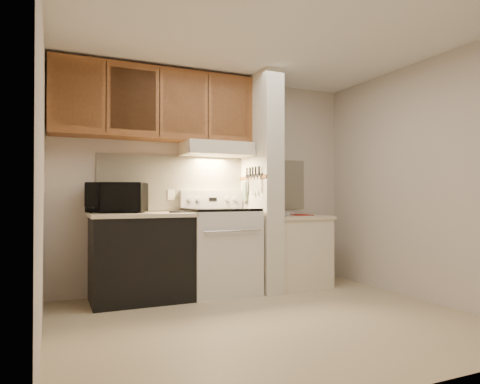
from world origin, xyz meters
TOP-DOWN VIEW (x-y plane):
  - floor at (0.00, 0.00)m, footprint 3.60×3.60m
  - ceiling at (0.00, 0.00)m, footprint 3.60×3.60m
  - wall_back at (0.00, 1.50)m, footprint 3.60×2.50m
  - wall_left at (-1.80, 0.00)m, footprint 0.02×3.00m
  - wall_right at (1.80, 0.00)m, footprint 0.02×3.00m
  - backsplash at (0.00, 1.49)m, footprint 2.60×0.02m
  - range_body at (0.00, 1.16)m, footprint 0.76×0.65m
  - oven_window at (0.00, 0.84)m, footprint 0.50×0.01m
  - oven_handle at (0.00, 0.80)m, footprint 0.65×0.02m
  - cooktop at (0.00, 1.16)m, footprint 0.74×0.64m
  - range_backguard at (0.00, 1.44)m, footprint 0.76×0.08m
  - range_display at (0.00, 1.40)m, footprint 0.10×0.01m
  - range_knob_left_outer at (-0.28, 1.40)m, footprint 0.05×0.02m
  - range_knob_left_inner at (-0.18, 1.40)m, footprint 0.05×0.02m
  - range_knob_right_inner at (0.18, 1.40)m, footprint 0.05×0.02m
  - range_knob_right_outer at (0.28, 1.40)m, footprint 0.05×0.02m
  - dishwasher_front at (-0.88, 1.17)m, footprint 1.00×0.63m
  - left_countertop at (-0.88, 1.17)m, footprint 1.04×0.67m
  - spoon_rest at (-0.48, 1.06)m, footprint 0.25×0.09m
  - teal_jar at (-1.23, 1.39)m, footprint 0.11×0.11m
  - outlet at (-0.48, 1.48)m, footprint 0.08×0.01m
  - microwave at (-1.10, 1.31)m, footprint 0.67×0.58m
  - partition_pillar at (0.51, 1.15)m, footprint 0.22×0.70m
  - pillar_trim at (0.39, 1.15)m, footprint 0.01×0.70m
  - knife_strip at (0.39, 1.10)m, footprint 0.02×0.42m
  - knife_blade_a at (0.38, 0.94)m, footprint 0.01×0.03m
  - knife_handle_a at (0.38, 0.94)m, footprint 0.02×0.02m
  - knife_blade_b at (0.38, 1.02)m, footprint 0.01×0.04m
  - knife_handle_b at (0.38, 1.03)m, footprint 0.02×0.02m
  - knife_blade_c at (0.38, 1.10)m, footprint 0.01×0.04m
  - knife_handle_c at (0.38, 1.10)m, footprint 0.02×0.02m
  - knife_blade_d at (0.38, 1.17)m, footprint 0.01×0.04m
  - knife_handle_d at (0.38, 1.17)m, footprint 0.02×0.02m
  - knife_blade_e at (0.38, 1.27)m, footprint 0.01×0.04m
  - knife_handle_e at (0.38, 1.26)m, footprint 0.02×0.02m
  - oven_mitt at (0.38, 1.32)m, footprint 0.03×0.10m
  - right_cab_base at (0.97, 1.15)m, footprint 0.70×0.60m
  - right_countertop at (0.97, 1.15)m, footprint 0.74×0.64m
  - red_folder at (1.07, 1.19)m, footprint 0.25×0.32m
  - white_box at (0.98, 1.33)m, footprint 0.16×0.14m
  - range_hood at (0.00, 1.28)m, footprint 0.78×0.44m
  - hood_lip at (0.00, 1.07)m, footprint 0.78×0.04m
  - upper_cabinets at (-0.69, 1.32)m, footprint 2.18×0.33m
  - cab_door_a at (-1.51, 1.17)m, footprint 0.46×0.01m
  - cab_gap_a at (-1.23, 1.16)m, footprint 0.01×0.01m
  - cab_door_b at (-0.96, 1.17)m, footprint 0.46×0.01m
  - cab_gap_b at (-0.69, 1.16)m, footprint 0.01×0.01m
  - cab_door_c at (-0.42, 1.17)m, footprint 0.46×0.01m
  - cab_gap_c at (-0.14, 1.16)m, footprint 0.01×0.01m
  - cab_door_d at (0.13, 1.17)m, footprint 0.46×0.01m

SIDE VIEW (x-z plane):
  - floor at x=0.00m, z-range 0.00..0.00m
  - right_cab_base at x=0.97m, z-range 0.00..0.81m
  - dishwasher_front at x=-0.88m, z-range 0.00..0.87m
  - range_body at x=0.00m, z-range 0.00..0.92m
  - oven_window at x=0.00m, z-range 0.35..0.65m
  - oven_handle at x=0.00m, z-range 0.71..0.73m
  - right_countertop at x=0.97m, z-range 0.81..0.85m
  - red_folder at x=1.07m, z-range 0.85..0.86m
  - white_box at x=0.98m, z-range 0.85..0.89m
  - left_countertop at x=-0.88m, z-range 0.87..0.91m
  - spoon_rest at x=-0.48m, z-range 0.91..0.93m
  - cooktop at x=0.00m, z-range 0.92..0.95m
  - teal_jar at x=-1.23m, z-range 0.91..1.01m
  - range_backguard at x=0.00m, z-range 0.95..1.15m
  - range_display at x=0.00m, z-range 1.03..1.07m
  - range_knob_left_outer at x=-0.28m, z-range 1.03..1.07m
  - range_knob_left_inner at x=-0.18m, z-range 1.03..1.07m
  - range_knob_right_inner at x=0.18m, z-range 1.03..1.07m
  - range_knob_right_outer at x=0.28m, z-range 1.03..1.07m
  - microwave at x=-1.10m, z-range 0.91..1.22m
  - outlet at x=-0.48m, z-range 1.04..1.16m
  - oven_mitt at x=0.38m, z-range 1.03..1.25m
  - knife_blade_c at x=0.38m, z-range 1.10..1.30m
  - knife_blade_b at x=0.38m, z-range 1.12..1.30m
  - knife_blade_e at x=0.38m, z-range 1.12..1.30m
  - knife_blade_a at x=0.38m, z-range 1.14..1.30m
  - knife_blade_d at x=0.38m, z-range 1.14..1.30m
  - backsplash at x=0.00m, z-range 0.92..1.55m
  - wall_back at x=0.00m, z-range 1.24..1.26m
  - wall_left at x=-1.80m, z-range 0.00..2.50m
  - wall_right at x=1.80m, z-range 0.00..2.50m
  - partition_pillar at x=0.51m, z-range 0.00..2.50m
  - pillar_trim at x=0.39m, z-range 1.28..1.32m
  - knife_strip at x=0.39m, z-range 1.30..1.34m
  - knife_handle_a at x=0.38m, z-range 1.32..1.42m
  - knife_handle_b at x=0.38m, z-range 1.32..1.42m
  - knife_handle_c at x=0.38m, z-range 1.32..1.42m
  - knife_handle_d at x=0.38m, z-range 1.32..1.42m
  - knife_handle_e at x=0.38m, z-range 1.32..1.42m
  - hood_lip at x=0.00m, z-range 1.55..1.61m
  - range_hood at x=0.00m, z-range 1.55..1.70m
  - upper_cabinets at x=-0.69m, z-range 1.70..2.47m
  - cab_door_a at x=-1.51m, z-range 1.77..2.40m
  - cab_gap_a at x=-1.23m, z-range 1.72..2.45m
  - cab_door_b at x=-0.96m, z-range 1.77..2.40m
  - cab_gap_b at x=-0.69m, z-range 1.72..2.45m
  - cab_door_c at x=-0.42m, z-range 1.77..2.40m
  - cab_gap_c at x=-0.14m, z-range 1.72..2.45m
  - cab_door_d at x=0.13m, z-range 1.77..2.40m
  - ceiling at x=0.00m, z-range 2.50..2.50m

